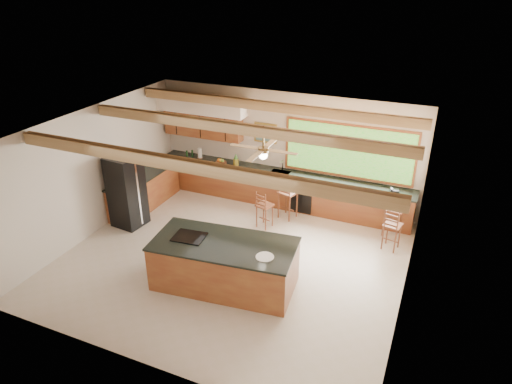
% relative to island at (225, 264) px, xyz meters
% --- Properties ---
extents(ground, '(7.20, 7.20, 0.00)m').
position_rel_island_xyz_m(ground, '(-0.24, 0.86, -0.49)').
color(ground, beige).
rests_on(ground, ground).
extents(room_shell, '(7.27, 6.54, 3.02)m').
position_rel_island_xyz_m(room_shell, '(-0.41, 1.51, 1.72)').
color(room_shell, beige).
rests_on(room_shell, ground).
extents(counter_run, '(7.12, 3.10, 1.27)m').
position_rel_island_xyz_m(counter_run, '(-1.06, 3.38, -0.03)').
color(counter_run, brown).
rests_on(counter_run, ground).
extents(island, '(2.95, 1.63, 1.00)m').
position_rel_island_xyz_m(island, '(0.00, 0.00, 0.00)').
color(island, brown).
rests_on(island, ground).
extents(refrigerator, '(0.77, 0.75, 1.81)m').
position_rel_island_xyz_m(refrigerator, '(-3.29, 1.26, 0.41)').
color(refrigerator, black).
rests_on(refrigerator, ground).
extents(bar_stool_a, '(0.43, 0.43, 0.99)m').
position_rel_island_xyz_m(bar_stool_a, '(-0.14, 2.41, 0.09)').
color(bar_stool_a, brown).
rests_on(bar_stool_a, ground).
extents(bar_stool_b, '(0.52, 0.52, 1.19)m').
position_rel_island_xyz_m(bar_stool_b, '(0.22, 3.07, 0.21)').
color(bar_stool_b, brown).
rests_on(bar_stool_b, ground).
extents(bar_stool_c, '(0.43, 0.43, 1.01)m').
position_rel_island_xyz_m(bar_stool_c, '(2.88, 2.62, 0.11)').
color(bar_stool_c, brown).
rests_on(bar_stool_c, ground).
extents(bar_stool_d, '(0.47, 0.47, 1.16)m').
position_rel_island_xyz_m(bar_stool_d, '(2.81, 3.25, 0.19)').
color(bar_stool_d, brown).
rests_on(bar_stool_d, ground).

